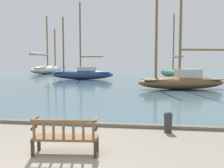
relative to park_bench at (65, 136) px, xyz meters
The scene contains 9 objects.
harbor_water 43.04m from the park_bench, 90.30° to the left, with size 100.00×80.00×0.08m, color #476670.
quay_edge_kerb 2.93m from the park_bench, 94.45° to the left, with size 40.00×0.30×0.12m, color #675F54.
park_bench is the anchor object (origin of this frame).
sailboat_distant_harbor 44.65m from the park_bench, 113.22° to the left, with size 4.39×12.67×11.27m.
sailboat_far_port 16.17m from the park_bench, 72.59° to the left, with size 7.60×3.76×10.57m.
sailboat_mid_starboard 26.87m from the park_bench, 104.00° to the left, with size 9.33×2.55×9.95m.
sailboat_nearest_starboard 32.55m from the park_bench, 79.64° to the left, with size 4.67×8.44×9.33m.
mooring_bollard 3.59m from the park_bench, 41.58° to the left, with size 0.29×0.29×0.69m.
channel_buoy 16.78m from the park_bench, 73.62° to the left, with size 0.61×0.61×1.31m.
Camera 1 is at (2.22, -4.86, 2.29)m, focal length 40.00 mm.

